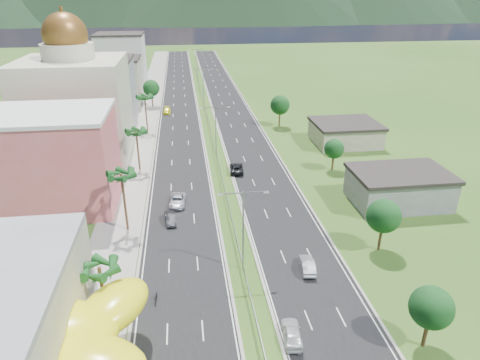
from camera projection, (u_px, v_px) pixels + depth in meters
name	position (u px, v px, depth m)	size (l,w,h in m)	color
ground	(256.00, 325.00, 45.22)	(500.00, 500.00, 0.00)	#2D5119
road_left	(180.00, 110.00, 125.67)	(11.00, 260.00, 0.04)	black
road_right	(230.00, 108.00, 127.51)	(11.00, 260.00, 0.04)	black
sidewalk_left	(147.00, 111.00, 124.49)	(7.00, 260.00, 0.12)	gray
median_guardrail	(209.00, 124.00, 110.06)	(0.10, 216.06, 0.76)	gray
streetlight_median_b	(243.00, 223.00, 51.50)	(6.04, 0.25, 11.00)	gray
streetlight_median_c	(216.00, 126.00, 87.67)	(6.04, 0.25, 11.00)	gray
streetlight_median_d	(203.00, 83.00, 128.36)	(6.04, 0.25, 11.00)	gray
streetlight_median_e	(197.00, 60.00, 169.06)	(6.04, 0.25, 11.00)	gray
lime_canopy	(38.00, 336.00, 37.10)	(18.00, 15.00, 7.40)	yellow
pink_shophouse	(49.00, 162.00, 67.65)	(20.00, 15.00, 15.00)	#D65A57
domed_building	(76.00, 103.00, 86.87)	(20.00, 20.00, 28.70)	beige
midrise_grey	(102.00, 92.00, 110.97)	(16.00, 15.00, 16.00)	slate
midrise_beige	(114.00, 81.00, 131.48)	(16.00, 15.00, 13.00)	#A19B85
midrise_white	(122.00, 62.00, 151.26)	(16.00, 15.00, 18.00)	silver
shed_near	(399.00, 189.00, 70.24)	(15.00, 10.00, 5.00)	slate
shed_far	(345.00, 134.00, 97.73)	(14.00, 12.00, 4.40)	#A19B85
palm_tree_b	(100.00, 271.00, 42.23)	(3.60, 3.60, 8.10)	#47301C
palm_tree_c	(121.00, 177.00, 59.73)	(3.60, 3.60, 9.60)	#47301C
palm_tree_d	(136.00, 133.00, 80.92)	(3.60, 3.60, 8.60)	#47301C
palm_tree_e	(145.00, 99.00, 103.22)	(3.60, 3.60, 9.40)	#47301C
leafy_tree_lfar	(151.00, 88.00, 126.94)	(4.90, 4.90, 8.05)	#47301C
leafy_tree_ra	(431.00, 308.00, 40.70)	(4.20, 4.20, 6.90)	#47301C
leafy_tree_rb	(384.00, 216.00, 56.28)	(4.55, 4.55, 7.47)	#47301C
leafy_tree_rc	(334.00, 149.00, 82.30)	(3.85, 3.85, 6.33)	#47301C
leafy_tree_rd	(280.00, 105.00, 108.44)	(4.90, 4.90, 8.05)	#47301C
mountain_ridge	(241.00, 22.00, 459.51)	(860.00, 140.00, 90.00)	black
car_dark_left	(170.00, 218.00, 64.81)	(1.49, 4.27, 1.41)	black
car_silver_mid_left	(178.00, 200.00, 70.17)	(2.45, 5.32, 1.48)	#B2B4BA
car_yellow_far_left	(167.00, 111.00, 122.00)	(2.07, 5.10, 1.48)	yellow
car_white_near_right	(292.00, 333.00, 43.09)	(1.85, 4.60, 1.57)	silver
car_silver_right	(307.00, 265.00, 53.80)	(1.60, 4.59, 1.51)	#ADAFB5
car_dark_far_right	(237.00, 168.00, 82.79)	(2.52, 5.47, 1.52)	black
motorcycle	(156.00, 296.00, 48.43)	(0.63, 2.09, 1.33)	black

